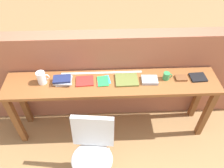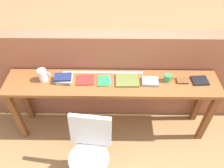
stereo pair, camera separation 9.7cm
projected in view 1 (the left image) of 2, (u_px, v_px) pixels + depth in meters
name	position (u px, v px, depth m)	size (l,w,h in m)	color
ground_plane	(113.00, 145.00, 2.93)	(40.00, 40.00, 0.00)	#9E7547
brick_wall_back	(111.00, 77.00, 2.92)	(6.00, 0.20, 1.31)	#9E5B42
sideboard	(112.00, 91.00, 2.62)	(2.50, 0.44, 0.88)	brown
chair_white_moulded	(92.00, 150.00, 2.30)	(0.49, 0.50, 0.89)	silver
pitcher_white	(42.00, 78.00, 2.47)	(0.14, 0.10, 0.18)	white
book_stack_leftmost	(63.00, 80.00, 2.50)	(0.22, 0.17, 0.07)	white
magazine_cycling	(85.00, 81.00, 2.53)	(0.20, 0.17, 0.02)	red
pamphlet_pile_colourful	(103.00, 81.00, 2.53)	(0.16, 0.20, 0.01)	#3399D8
book_open_centre	(127.00, 80.00, 2.54)	(0.26, 0.21, 0.02)	olive
book_grey_hardcover	(150.00, 80.00, 2.52)	(0.18, 0.14, 0.04)	#9E9EA3
mug	(167.00, 76.00, 2.53)	(0.11, 0.08, 0.09)	#338C4C
leather_journal_brown	(181.00, 78.00, 2.56)	(0.13, 0.10, 0.02)	brown
book_repair_rightmost	(198.00, 77.00, 2.57)	(0.18, 0.15, 0.02)	black
ruler_metal_back_edge	(102.00, 73.00, 2.64)	(0.97, 0.03, 0.00)	silver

